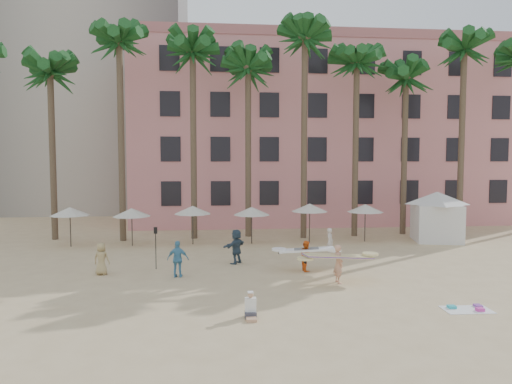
{
  "coord_description": "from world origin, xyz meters",
  "views": [
    {
      "loc": [
        -3.58,
        -18.3,
        5.71
      ],
      "look_at": [
        -1.31,
        6.0,
        4.0
      ],
      "focal_mm": 32.0,
      "sensor_mm": 36.0,
      "label": 1
    }
  ],
  "objects_px": {
    "cabana": "(437,212)",
    "carrier_yellow": "(338,261)",
    "pink_hotel": "(321,137)",
    "carrier_white": "(306,254)"
  },
  "relations": [
    {
      "from": "cabana",
      "to": "carrier_yellow",
      "type": "distance_m",
      "value": 14.19
    },
    {
      "from": "pink_hotel",
      "to": "cabana",
      "type": "distance_m",
      "value": 15.8
    },
    {
      "from": "cabana",
      "to": "carrier_white",
      "type": "distance_m",
      "value": 13.41
    },
    {
      "from": "pink_hotel",
      "to": "cabana",
      "type": "bearing_deg",
      "value": -69.77
    },
    {
      "from": "carrier_yellow",
      "to": "carrier_white",
      "type": "height_order",
      "value": "carrier_yellow"
    },
    {
      "from": "carrier_yellow",
      "to": "pink_hotel",
      "type": "bearing_deg",
      "value": 78.58
    },
    {
      "from": "carrier_yellow",
      "to": "cabana",
      "type": "bearing_deg",
      "value": 45.69
    },
    {
      "from": "pink_hotel",
      "to": "carrier_white",
      "type": "bearing_deg",
      "value": -105.23
    },
    {
      "from": "pink_hotel",
      "to": "carrier_white",
      "type": "relative_size",
      "value": 12.1
    },
    {
      "from": "carrier_white",
      "to": "pink_hotel",
      "type": "bearing_deg",
      "value": 74.77
    }
  ]
}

